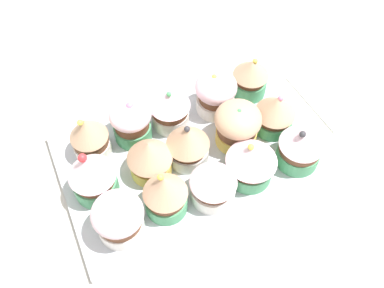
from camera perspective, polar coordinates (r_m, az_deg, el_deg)
The scene contains 18 objects.
ground_plane at distance 67.97cm, azimuth -0.00°, elevation -2.68°, with size 180.00×180.00×3.00cm, color beige.
baking_tray at distance 66.19cm, azimuth -0.00°, elevation -1.74°, with size 36.65×23.28×1.20cm.
cupcake_0 at distance 70.77cm, azimuth 7.24°, elevation 8.26°, with size 5.41×5.41×7.02cm.
cupcake_1 at distance 68.04cm, azimuth 2.95°, elevation 6.35°, with size 6.15×6.15×7.24cm.
cupcake_2 at distance 66.18cm, azimuth -2.76°, elevation 4.58°, with size 5.92×5.92×7.35cm.
cupcake_3 at distance 65.21cm, azimuth -7.52°, elevation 2.83°, with size 5.94×5.94×7.25cm.
cupcake_4 at distance 64.53cm, azimuth -12.59°, elevation 0.95°, with size 5.32×5.32×7.70cm.
cupcake_5 at distance 66.92cm, azimuth 10.26°, elevation 3.77°, with size 5.86×5.86×6.78cm.
cupcake_6 at distance 64.74cm, azimuth 5.45°, elevation 2.64°, with size 6.59×6.59×7.19cm.
cupcake_7 at distance 62.50cm, azimuth -0.49°, elevation 0.04°, with size 6.00×6.00×7.29cm.
cupcake_8 at distance 61.85cm, azimuth -5.39°, elevation -1.32°, with size 6.19×6.19×6.77cm.
cupcake_9 at distance 61.01cm, azimuth -12.30°, elevation -3.51°, with size 6.27×6.27×8.07cm.
cupcake_10 at distance 64.06cm, azimuth 13.30°, elevation -0.22°, with size 6.17×6.17×7.30cm.
cupcake_11 at distance 61.28cm, azimuth 7.35°, elevation -2.11°, with size 6.89×6.89×7.39cm.
cupcake_12 at distance 59.58cm, azimuth 2.85°, elevation -4.74°, with size 6.19×6.19×6.77cm.
cupcake_13 at distance 58.40cm, azimuth -3.32°, elevation -6.09°, with size 5.78×5.78×7.80cm.
cupcake_14 at distance 57.96cm, azimuth -9.05°, elevation -9.02°, with size 6.52×6.52×6.60cm.
napkin at distance 77.44cm, azimuth 17.33°, elevation 6.19°, with size 10.45×12.63×0.60cm, color white.
Camera 1 is at (14.03, 32.37, 56.60)cm, focal length 43.18 mm.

